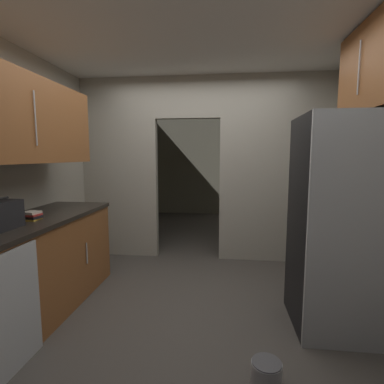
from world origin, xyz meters
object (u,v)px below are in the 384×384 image
(book_stack, at_px, (32,216))
(refrigerator, at_px, (348,225))
(paint_can, at_px, (266,374))
(dishwasher, at_px, (11,314))

(book_stack, bearing_deg, refrigerator, 3.76)
(refrigerator, bearing_deg, paint_can, -134.29)
(refrigerator, distance_m, paint_can, 1.36)
(paint_can, bearing_deg, book_stack, 163.31)
(refrigerator, distance_m, book_stack, 2.74)
(dishwasher, bearing_deg, book_stack, 113.10)
(refrigerator, xyz_separation_m, book_stack, (-2.73, -0.18, 0.05))
(book_stack, height_order, paint_can, book_stack)
(refrigerator, bearing_deg, dishwasher, -161.01)
(dishwasher, bearing_deg, paint_can, 2.36)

